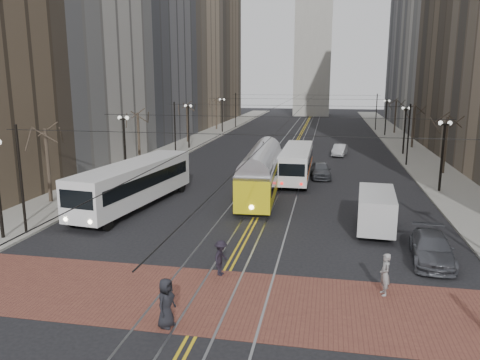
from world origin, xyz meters
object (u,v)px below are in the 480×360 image
at_px(sedan_grey, 321,170).
at_px(pedestrian_b, 385,274).
at_px(streetcar, 261,177).
at_px(rear_bus, 297,164).
at_px(sedan_parked, 432,248).
at_px(transit_bus, 134,185).
at_px(pedestrian_d, 221,258).
at_px(sedan_silver, 340,150).
at_px(pedestrian_a, 166,303).
at_px(cargo_van, 376,212).

xyz_separation_m(sedan_grey, pedestrian_b, (3.19, -24.33, 0.19)).
xyz_separation_m(streetcar, rear_bus, (2.30, 6.89, -0.08)).
xyz_separation_m(rear_bus, sedan_parked, (8.17, -18.76, -0.77)).
xyz_separation_m(transit_bus, sedan_parked, (18.99, -6.93, -0.92)).
relative_size(rear_bus, sedan_parked, 2.33).
xyz_separation_m(sedan_parked, pedestrian_d, (-10.15, -3.65, 0.16)).
height_order(rear_bus, pedestrian_b, rear_bus).
bearing_deg(sedan_silver, pedestrian_d, -90.44).
distance_m(sedan_grey, pedestrian_b, 24.54).
bearing_deg(rear_bus, streetcar, -108.45).
distance_m(streetcar, rear_bus, 7.27).
bearing_deg(pedestrian_a, pedestrian_d, 2.46).
relative_size(sedan_parked, pedestrian_b, 2.61).
bearing_deg(sedan_grey, sedan_silver, 76.60).
bearing_deg(rear_bus, sedan_parked, -66.46).
height_order(transit_bus, pedestrian_d, transit_bus).
relative_size(transit_bus, streetcar, 0.99).
xyz_separation_m(streetcar, sedan_parked, (10.47, -11.87, -0.85)).
xyz_separation_m(sedan_grey, sedan_parked, (5.97, -19.96, -0.05)).
bearing_deg(pedestrian_b, sedan_silver, 170.81).
relative_size(streetcar, rear_bus, 1.17).
relative_size(transit_bus, rear_bus, 1.15).
distance_m(rear_bus, sedan_silver, 15.59).
bearing_deg(sedan_silver, pedestrian_b, -79.27).
bearing_deg(sedan_silver, transit_bus, -110.29).
xyz_separation_m(rear_bus, pedestrian_b, (5.39, -23.13, -0.53)).
bearing_deg(transit_bus, streetcar, 37.72).
distance_m(pedestrian_a, pedestrian_b, 9.34).
height_order(streetcar, sedan_grey, streetcar).
bearing_deg(pedestrian_a, pedestrian_b, -49.68).
relative_size(sedan_grey, pedestrian_a, 2.31).
distance_m(transit_bus, sedan_parked, 20.23).
distance_m(rear_bus, pedestrian_a, 27.57).
distance_m(streetcar, pedestrian_b, 17.98).
height_order(transit_bus, sedan_parked, transit_bus).
distance_m(sedan_grey, sedan_parked, 20.84).
bearing_deg(rear_bus, pedestrian_a, -96.07).
bearing_deg(sedan_grey, cargo_van, -81.91).
bearing_deg(pedestrian_d, sedan_grey, 0.13).
distance_m(transit_bus, pedestrian_b, 19.76).
bearing_deg(sedan_silver, pedestrian_a, -90.58).
relative_size(rear_bus, sedan_silver, 2.73).
height_order(sedan_silver, pedestrian_a, pedestrian_a).
relative_size(cargo_van, sedan_parked, 1.13).
bearing_deg(sedan_silver, streetcar, -97.61).
distance_m(transit_bus, pedestrian_a, 17.48).
bearing_deg(pedestrian_a, sedan_parked, -38.98).
bearing_deg(pedestrian_d, pedestrian_b, -85.41).
xyz_separation_m(sedan_silver, pedestrian_d, (-6.19, -37.40, 0.19)).
height_order(pedestrian_a, pedestrian_d, pedestrian_a).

